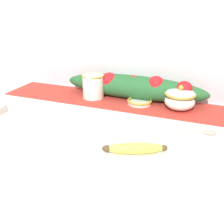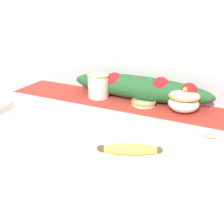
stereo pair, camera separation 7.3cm
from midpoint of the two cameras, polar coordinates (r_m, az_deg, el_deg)
The scene contains 9 objects.
countertop at distance 1.31m, azimuth -1.41°, elevation -20.12°, with size 1.28×0.62×0.91m, color silver.
back_wall at distance 1.28m, azimuth 4.24°, elevation 16.07°, with size 2.08×0.04×2.40m, color silver.
table_runner at distance 1.22m, azimuth 1.89°, elevation 1.87°, with size 1.17×0.22×0.00m, color #B23328.
cream_pitcher at distance 1.27m, azimuth -5.48°, elevation 5.41°, with size 0.10×0.12×0.11m.
sugar_bowl at distance 1.16m, azimuth 11.88°, elevation 2.58°, with size 0.12×0.12×0.10m.
small_dish at distance 1.20m, azimuth 3.90°, elevation 2.08°, with size 0.11×0.11×0.02m.
banana at distance 0.83m, azimuth 2.13°, elevation -7.43°, with size 0.19×0.10×0.03m.
spoon at distance 0.99m, azimuth 16.87°, elevation -4.05°, with size 0.16×0.05×0.01m.
poinsettia_garland at distance 1.25m, azimuth 2.89°, elevation 5.16°, with size 0.65×0.12×0.12m.
Camera 1 is at (0.35, -0.90, 1.35)m, focal length 45.00 mm.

